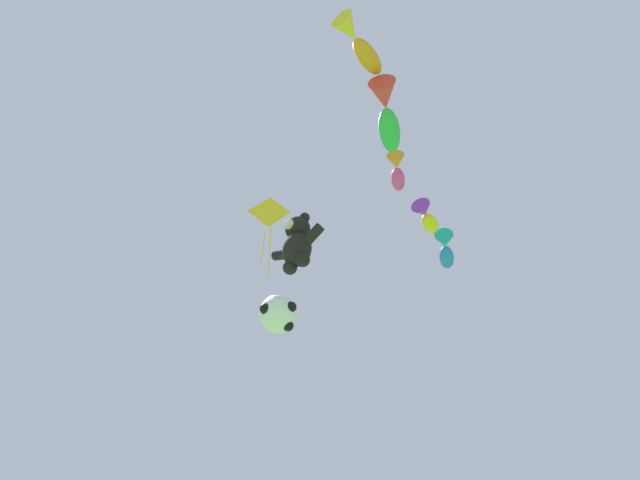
# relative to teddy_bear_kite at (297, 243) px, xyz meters

# --- Properties ---
(teddy_bear_kite) EXTENTS (1.60, 0.70, 1.62)m
(teddy_bear_kite) POSITION_rel_teddy_bear_kite_xyz_m (0.00, 0.00, 0.00)
(teddy_bear_kite) COLOR black
(soccer_ball_kite) EXTENTS (0.94, 0.93, 0.86)m
(soccer_ball_kite) POSITION_rel_teddy_bear_kite_xyz_m (-0.58, 0.10, -1.68)
(soccer_ball_kite) COLOR white
(fish_kite_tangerine) EXTENTS (0.75, 1.83, 0.60)m
(fish_kite_tangerine) POSITION_rel_teddy_bear_kite_xyz_m (3.01, -1.08, 4.18)
(fish_kite_tangerine) COLOR orange
(fish_kite_emerald) EXTENTS (1.69, 2.30, 0.74)m
(fish_kite_emerald) POSITION_rel_teddy_bear_kite_xyz_m (2.42, 0.83, 3.82)
(fish_kite_emerald) COLOR green
(fish_kite_magenta) EXTENTS (1.14, 1.46, 0.53)m
(fish_kite_magenta) POSITION_rel_teddy_bear_kite_xyz_m (1.32, 2.87, 4.14)
(fish_kite_magenta) COLOR #E53F9E
(fish_kite_goldfin) EXTENTS (0.92, 1.52, 0.65)m
(fish_kite_goldfin) POSITION_rel_teddy_bear_kite_xyz_m (0.91, 5.09, 4.07)
(fish_kite_goldfin) COLOR yellow
(fish_kite_cobalt) EXTENTS (1.37, 1.89, 0.65)m
(fish_kite_cobalt) POSITION_rel_teddy_bear_kite_xyz_m (0.52, 6.86, 4.00)
(fish_kite_cobalt) COLOR blue
(diamond_kite) EXTENTS (0.95, 0.98, 3.29)m
(diamond_kite) POSITION_rel_teddy_bear_kite_xyz_m (-2.29, 0.93, 3.16)
(diamond_kite) COLOR yellow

